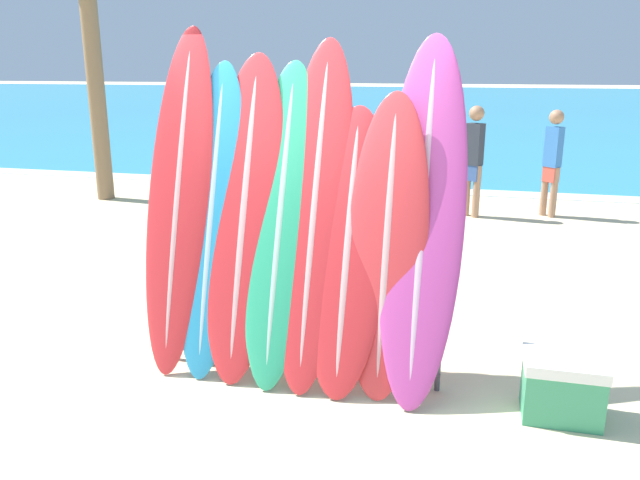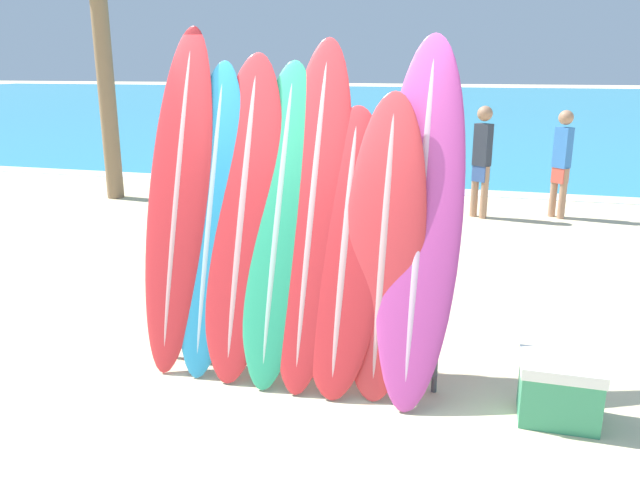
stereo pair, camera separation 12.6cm
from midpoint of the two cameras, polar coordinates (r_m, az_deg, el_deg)
The scene contains 14 objects.
ground_plane at distance 4.74m, azimuth -5.47°, elevation -13.04°, with size 160.00×160.00×0.00m, color beige.
ocean_water at distance 41.03m, azimuth 12.27°, elevation 12.14°, with size 120.00×60.00×0.01m.
surfboard_rack at distance 4.69m, azimuth -3.16°, elevation -7.19°, with size 2.19×0.04×0.82m.
surfboard_slot_0 at distance 4.89m, azimuth -13.48°, elevation 3.68°, with size 0.51×0.89×2.58m.
surfboard_slot_1 at distance 4.78m, azimuth -10.61°, elevation 1.96°, with size 0.50×0.82×2.32m.
surfboard_slot_2 at distance 4.68m, azimuth -7.69°, elevation 2.20°, with size 0.60×0.90×2.38m.
surfboard_slot_3 at distance 4.59m, azimuth -4.39°, elevation 1.67°, with size 0.53×0.95×2.32m.
surfboard_slot_4 at distance 4.53m, azimuth -1.27°, elevation 2.60°, with size 0.53×1.02×2.49m.
surfboard_slot_5 at distance 4.45m, azimuth 1.76°, elevation -0.89°, with size 0.59×0.84×2.00m.
surfboard_slot_6 at distance 4.39m, azimuth 5.32°, elevation -0.47°, with size 0.57×0.71×2.11m.
surfboard_slot_7 at distance 4.42m, azimuth 8.58°, elevation 2.23°, with size 0.59×1.11×2.51m.
person_near_water at distance 10.20m, azimuth 20.15°, elevation 6.95°, with size 0.28×0.27×1.63m.
person_mid_beach at distance 9.84m, azimuth 13.53°, elevation 7.38°, with size 0.29×0.26×1.70m.
cooler_box at distance 4.51m, azimuth 20.50°, elevation -12.48°, with size 0.52×0.39×0.43m.
Camera 1 is at (1.37, -3.92, 2.27)m, focal length 35.00 mm.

